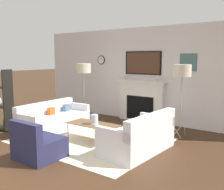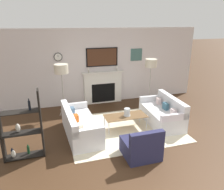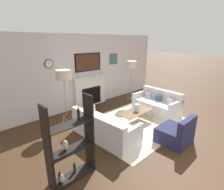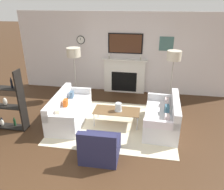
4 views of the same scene
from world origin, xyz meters
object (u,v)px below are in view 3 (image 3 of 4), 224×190
Objects in this scene: armchair at (176,134)px; coffee_table at (136,112)px; hurricane_candle at (137,108)px; floor_lamp_right at (132,65)px; couch_left at (104,129)px; shelf_unit at (70,145)px; couch_right at (157,105)px; floor_lamp_left at (63,75)px.

coffee_table is at bearing 84.36° from armchair.
hurricane_candle is 2.27m from floor_lamp_right.
armchair is (1.16, -1.40, -0.02)m from couch_left.
couch_left is 3.35m from floor_lamp_right.
couch_right is at bearing 9.35° from shelf_unit.
coffee_table is 0.70× the size of floor_lamp_left.
couch_left is at bearing 179.71° from hurricane_candle.
shelf_unit is at bearing -170.65° from couch_right.
hurricane_candle is at bearing -0.29° from couch_left.
floor_lamp_left is 3.01m from floor_lamp_right.
couch_left is 1.82m from armchair.
hurricane_candle is at bearing -6.25° from coffee_table.
couch_left is at bearing 179.91° from coffee_table.
shelf_unit is at bearing -117.53° from floor_lamp_left.
floor_lamp_right is at bearing 26.83° from shelf_unit.
floor_lamp_right is at bearing 0.00° from floor_lamp_left.
couch_right is at bearing 46.67° from armchair.
floor_lamp_right is 1.09× the size of shelf_unit.
floor_lamp_left is at bearing 137.44° from coffee_table.
couch_left is 1.92m from floor_lamp_left.
couch_left is 2.48m from couch_right.
couch_right is 1.38× the size of coffee_table.
armchair is 2.66m from shelf_unit.
floor_lamp_right is at bearing 44.96° from coffee_table.
floor_lamp_left is 1.08× the size of shelf_unit.
floor_lamp_left is at bearing 152.36° from couch_right.
couch_left is 1.12× the size of floor_lamp_left.
floor_lamp_left is 2.48m from shelf_unit.
shelf_unit is (-4.09, -2.07, -0.84)m from floor_lamp_right.
hurricane_candle is at bearing -134.05° from floor_lamp_right.
floor_lamp_right reaches higher than armchair.
armchair is 1.41m from coffee_table.
hurricane_candle is at bearing -179.67° from couch_right.
couch_left is at bearing 179.99° from couch_right.
armchair is 1.42m from hurricane_candle.
armchair is at bearing -63.20° from floor_lamp_left.
floor_lamp_right reaches higher than couch_left.
armchair is 0.65× the size of coffee_table.
shelf_unit is (-2.51, 0.77, 0.45)m from armchair.
couch_right is 1.92m from floor_lamp_right.
floor_lamp_left is at bearing 116.80° from armchair.
couch_right is 0.97× the size of floor_lamp_right.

